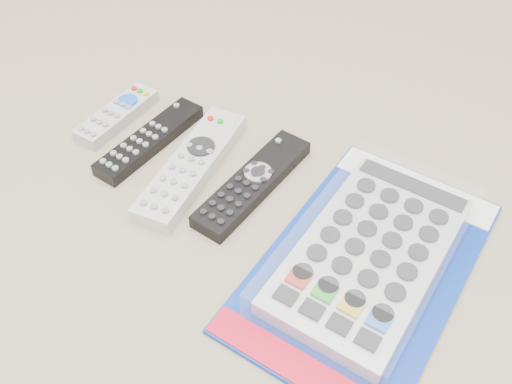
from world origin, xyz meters
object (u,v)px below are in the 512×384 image
at_px(remote_small_grey, 117,115).
at_px(jumbo_remote_packaged, 370,253).
at_px(remote_slim_black, 149,140).
at_px(remote_silver_dvd, 192,166).
at_px(remote_large_black, 253,183).

bearing_deg(remote_small_grey, jumbo_remote_packaged, -5.30).
relative_size(remote_small_grey, remote_slim_black, 0.76).
distance_m(remote_slim_black, jumbo_remote_packaged, 0.35).
relative_size(remote_slim_black, jumbo_remote_packaged, 0.51).
distance_m(remote_small_grey, remote_slim_black, 0.08).
bearing_deg(jumbo_remote_packaged, remote_slim_black, 176.80).
relative_size(remote_silver_dvd, jumbo_remote_packaged, 0.62).
relative_size(remote_small_grey, remote_large_black, 0.69).
relative_size(remote_large_black, jumbo_remote_packaged, 0.56).
distance_m(remote_silver_dvd, remote_large_black, 0.09).
bearing_deg(remote_large_black, remote_slim_black, -174.69).
height_order(remote_small_grey, remote_large_black, same).
height_order(remote_large_black, jumbo_remote_packaged, jumbo_remote_packaged).
bearing_deg(jumbo_remote_packaged, remote_silver_dvd, 178.19).
bearing_deg(remote_slim_black, remote_small_grey, 170.92).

